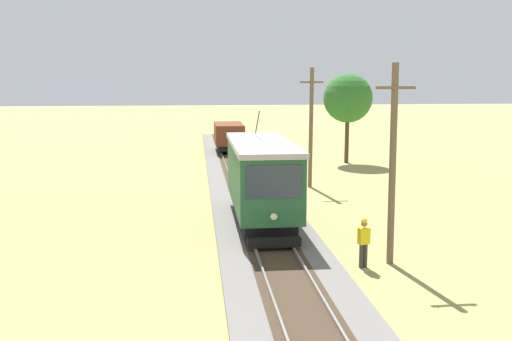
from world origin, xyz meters
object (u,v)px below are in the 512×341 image
Objects in this scene: utility_pole_mid at (311,127)px; track_worker at (364,240)px; red_tram at (261,178)px; gravel_pile at (280,146)px; freight_car at (229,136)px; utility_pole_near_tram at (393,163)px; tree_right_near at (348,98)px.

track_worker is at bearing -94.26° from utility_pole_mid.
red_tram is at bearing -114.62° from utility_pole_mid.
utility_pole_mid is at bearing -92.47° from gravel_pile.
gravel_pile is at bearing 162.59° from track_worker.
gravel_pile is 1.79× the size of track_worker.
freight_car is 2.91× the size of track_worker.
utility_pole_near_tram reaches higher than tree_right_near.
freight_car is 1.63× the size of gravel_pile.
utility_pole_near_tram is 1.03× the size of tree_right_near.
utility_pole_near_tram reaches higher than freight_car.
utility_pole_near_tram is at bearing -101.49° from tree_right_near.
red_tram is 1.19× the size of utility_pole_mid.
track_worker is (-1.09, -14.61, -2.70)m from utility_pole_mid.
tree_right_near is at bearing 152.14° from track_worker.
utility_pole_near_tram is (4.00, -29.81, 2.09)m from freight_car.
utility_pole_mid reaches higher than red_tram.
tree_right_near reaches higher than red_tram.
gravel_pile is at bearing 79.57° from red_tram.
utility_pole_near_tram is at bearing -90.00° from utility_pole_mid.
gravel_pile is 9.68m from tree_right_near.
red_tram is at bearing -115.83° from tree_right_near.
freight_car is (-0.00, 24.36, -0.64)m from red_tram.
utility_pole_near_tram is 24.14m from tree_right_near.
utility_pole_mid reaches higher than track_worker.
track_worker is at bearing -93.30° from gravel_pile.
track_worker is (2.91, -5.89, -1.21)m from red_tram.
freight_car is 0.73× the size of utility_pole_near_tram.
red_tram is 4.79× the size of track_worker.
gravel_pile is at bearing 118.47° from tree_right_near.
utility_pole_mid is at bearing -75.65° from freight_car.
tree_right_near reaches higher than track_worker.
utility_pole_near_tram is 2.23× the size of gravel_pile.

